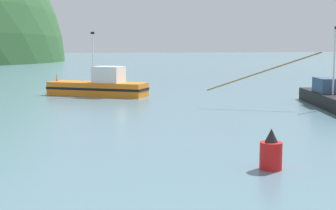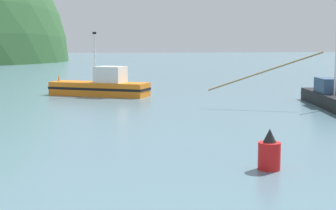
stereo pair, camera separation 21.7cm
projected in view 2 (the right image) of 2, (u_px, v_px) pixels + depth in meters
The scene contains 3 objects.
fishing_boat_black at pixel (333, 99), 34.63m from camera, with size 17.34×12.11×5.80m.
fishing_boat_orange at pixel (101, 86), 43.02m from camera, with size 8.92×6.93×5.66m.
channel_buoy at pixel (269, 153), 17.37m from camera, with size 0.81×0.81×1.50m.
Camera 2 is at (-9.43, 1.56, 4.46)m, focal length 51.55 mm.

